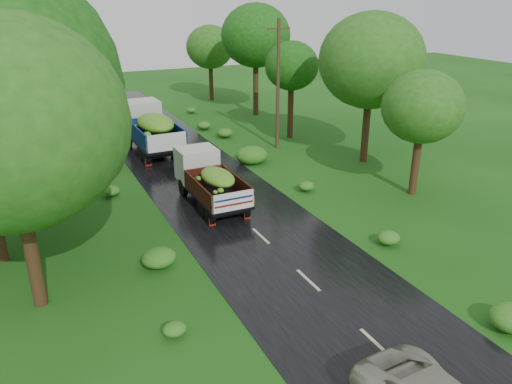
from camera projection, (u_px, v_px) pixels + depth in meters
ground at (377, 344)px, 15.08m from camera, size 120.00×120.00×0.00m
road at (295, 268)px, 19.27m from camera, size 6.50×80.00×0.02m
road_lines at (283, 256)px, 20.10m from camera, size 0.12×69.60×0.00m
truck_near at (209, 178)px, 24.73m from camera, size 2.08×5.75×2.42m
truck_far at (150, 126)px, 33.00m from camera, size 2.64×7.16×2.99m
utility_pole at (278, 84)px, 32.62m from camera, size 1.48×0.34×8.45m
trees_right at (294, 57)px, 35.70m from camera, size 4.98×30.99×8.15m
shrubs at (212, 185)px, 26.68m from camera, size 11.90×44.00×0.70m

